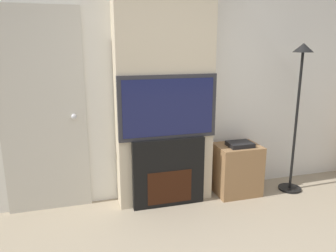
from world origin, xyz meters
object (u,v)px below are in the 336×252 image
floor_lamp (299,94)px  fireplace (168,172)px  television (168,107)px  media_stand (237,169)px

floor_lamp → fireplace: bearing=177.7°
fireplace → floor_lamp: 1.73m
television → media_stand: (0.86, 0.05, -0.79)m
fireplace → floor_lamp: floor_lamp is taller
floor_lamp → media_stand: bearing=171.2°
media_stand → fireplace: bearing=-177.1°
television → media_stand: size_ratio=1.63×
television → fireplace: bearing=90.0°
floor_lamp → media_stand: size_ratio=2.71×
fireplace → floor_lamp: (1.53, -0.06, 0.80)m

